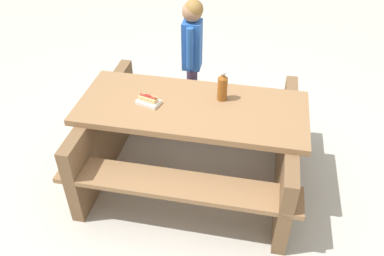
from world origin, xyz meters
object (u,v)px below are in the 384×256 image
(picnic_table, at_px, (192,136))
(soda_bottle, at_px, (222,87))
(child_in_coat, at_px, (192,45))
(hotdog_tray, at_px, (148,100))

(picnic_table, bearing_deg, soda_bottle, -136.88)
(picnic_table, distance_m, child_in_coat, 1.01)
(hotdog_tray, height_order, child_in_coat, child_in_coat)
(picnic_table, xyz_separation_m, soda_bottle, (-0.19, -0.17, 0.42))
(soda_bottle, distance_m, hotdog_tray, 0.59)
(soda_bottle, bearing_deg, picnic_table, 43.12)
(soda_bottle, xyz_separation_m, hotdog_tray, (0.51, 0.28, -0.08))
(soda_bottle, xyz_separation_m, child_in_coat, (0.55, -0.70, -0.07))
(soda_bottle, relative_size, child_in_coat, 0.20)
(child_in_coat, bearing_deg, soda_bottle, 127.92)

